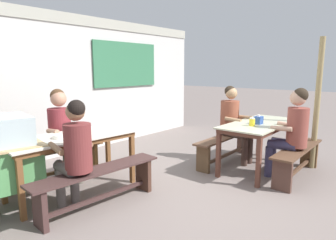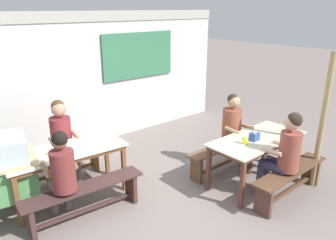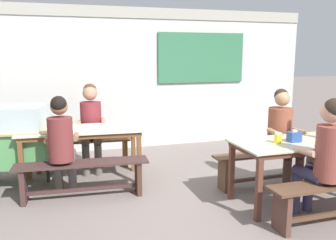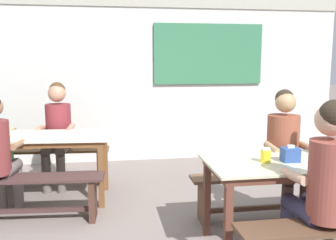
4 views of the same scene
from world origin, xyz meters
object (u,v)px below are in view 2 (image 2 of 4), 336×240
(person_near_front, at_px, (285,150))
(soup_bowl, at_px, (54,152))
(bench_near_back, at_px, (226,152))
(person_right_near_table, at_px, (235,128))
(wooden_support_post, at_px, (322,123))
(bench_far_front, at_px, (85,197))
(dining_table_near, at_px, (257,142))
(tissue_box, at_px, (254,136))
(bench_near_front, at_px, (290,179))
(person_left_back_turned, at_px, (62,171))
(dining_table_far, at_px, (66,155))
(person_center_facing, at_px, (63,136))
(bench_far_back, at_px, (55,163))
(condiment_jar, at_px, (245,140))

(person_near_front, xyz_separation_m, soup_bowl, (-2.53, 2.05, 0.01))
(bench_near_back, distance_m, person_right_near_table, 0.46)
(wooden_support_post, bearing_deg, bench_far_front, 153.23)
(dining_table_near, relative_size, tissue_box, 11.59)
(bench_near_back, relative_size, person_right_near_table, 1.24)
(bench_near_front, relative_size, tissue_box, 10.83)
(tissue_box, bearing_deg, bench_near_front, -78.83)
(person_right_near_table, height_order, soup_bowl, person_right_near_table)
(person_left_back_turned, bearing_deg, soup_bowl, 78.09)
(dining_table_far, distance_m, person_right_near_table, 2.78)
(soup_bowl, bearing_deg, bench_near_front, -38.61)
(person_left_back_turned, relative_size, wooden_support_post, 0.62)
(dining_table_far, xyz_separation_m, bench_near_front, (2.48, -2.15, -0.38))
(person_center_facing, relative_size, person_near_front, 0.98)
(bench_near_back, height_order, person_center_facing, person_center_facing)
(person_near_front, height_order, tissue_box, person_near_front)
(person_center_facing, bearing_deg, wooden_support_post, -43.05)
(dining_table_far, bearing_deg, bench_far_back, 85.67)
(bench_near_front, relative_size, person_near_front, 1.14)
(bench_far_front, distance_m, person_center_facing, 1.26)
(bench_far_back, bearing_deg, condiment_jar, -45.74)
(bench_near_back, distance_m, person_near_front, 1.25)
(bench_far_back, relative_size, person_center_facing, 1.18)
(bench_far_front, bearing_deg, bench_near_back, -6.90)
(tissue_box, height_order, soup_bowl, tissue_box)
(person_left_back_turned, distance_m, condiment_jar, 2.63)
(person_center_facing, distance_m, condiment_jar, 2.86)
(bench_near_front, bearing_deg, bench_far_back, 131.48)
(soup_bowl, bearing_deg, person_right_near_table, -19.21)
(person_right_near_table, bearing_deg, person_center_facing, 147.77)
(person_left_back_turned, distance_m, soup_bowl, 0.52)
(condiment_jar, bearing_deg, person_right_near_table, 50.74)
(bench_near_front, xyz_separation_m, person_left_back_turned, (-2.76, 1.62, 0.43))
(dining_table_far, bearing_deg, condiment_jar, -35.71)
(tissue_box, xyz_separation_m, wooden_support_post, (0.76, -0.66, 0.23))
(person_near_front, height_order, soup_bowl, person_near_front)
(person_near_front, relative_size, condiment_jar, 10.99)
(bench_near_front, distance_m, person_left_back_turned, 3.23)
(bench_near_front, height_order, tissue_box, tissue_box)
(dining_table_near, xyz_separation_m, bench_near_back, (-0.00, 0.61, -0.38))
(dining_table_near, bearing_deg, bench_near_back, 90.00)
(bench_far_back, distance_m, bench_near_back, 2.88)
(dining_table_far, distance_m, person_center_facing, 0.57)
(wooden_support_post, bearing_deg, person_center_facing, 136.95)
(bench_near_back, xyz_separation_m, condiment_jar, (-0.34, -0.62, 0.52))
(dining_table_near, relative_size, bench_near_front, 1.07)
(person_near_front, relative_size, tissue_box, 9.54)
(dining_table_near, relative_size, condiment_jar, 13.34)
(dining_table_far, distance_m, bench_far_front, 0.72)
(dining_table_near, height_order, person_center_facing, person_center_facing)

